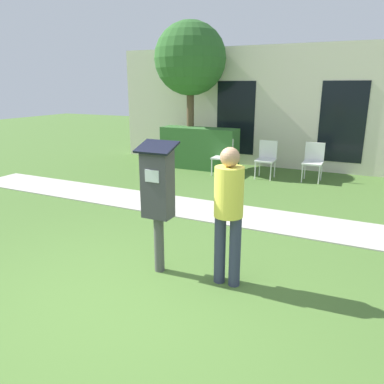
% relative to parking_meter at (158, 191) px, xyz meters
% --- Properties ---
extents(ground_plane, '(40.00, 40.00, 0.00)m').
position_rel_parking_meter_xyz_m(ground_plane, '(0.05, -0.67, -1.02)').
color(ground_plane, '#476B2D').
extents(sidewalk, '(12.00, 1.10, 0.02)m').
position_rel_parking_meter_xyz_m(sidewalk, '(0.05, 2.32, -1.01)').
color(sidewalk, '#B7B2A8').
rests_on(sidewalk, ground).
extents(building_facade, '(10.00, 0.26, 3.20)m').
position_rel_parking_meter_xyz_m(building_facade, '(0.05, 6.66, 0.58)').
color(building_facade, beige).
rests_on(building_facade, ground).
extents(parking_meter, '(0.44, 0.31, 1.59)m').
position_rel_parking_meter_xyz_m(parking_meter, '(0.00, 0.00, 0.00)').
color(parking_meter, '#4C4C4C').
rests_on(parking_meter, ground).
extents(person_standing, '(0.32, 0.32, 1.58)m').
position_rel_parking_meter_xyz_m(person_standing, '(0.85, 0.07, -0.09)').
color(person_standing, '#333851').
rests_on(person_standing, ground).
extents(outdoor_chair_left, '(0.44, 0.44, 0.90)m').
position_rel_parking_meter_xyz_m(outdoor_chair_left, '(-1.16, 5.16, -0.49)').
color(outdoor_chair_left, white).
rests_on(outdoor_chair_left, ground).
extents(outdoor_chair_middle, '(0.44, 0.44, 0.90)m').
position_rel_parking_meter_xyz_m(outdoor_chair_middle, '(-0.09, 5.29, -0.49)').
color(outdoor_chair_middle, white).
rests_on(outdoor_chair_middle, ground).
extents(outdoor_chair_right, '(0.44, 0.44, 0.90)m').
position_rel_parking_meter_xyz_m(outdoor_chair_right, '(0.99, 5.45, -0.49)').
color(outdoor_chair_right, white).
rests_on(outdoor_chair_right, ground).
extents(hedge_row, '(2.09, 0.60, 1.10)m').
position_rel_parking_meter_xyz_m(hedge_row, '(-2.01, 5.53, -0.47)').
color(hedge_row, '#33662D').
rests_on(hedge_row, ground).
extents(tree, '(1.90, 1.90, 3.82)m').
position_rel_parking_meter_xyz_m(tree, '(-2.40, 5.80, 1.83)').
color(tree, brown).
rests_on(tree, ground).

